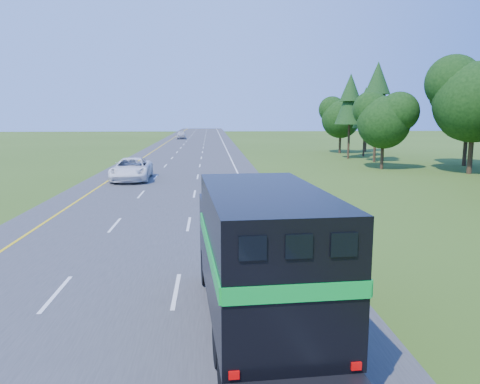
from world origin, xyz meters
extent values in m
cube|color=#38383A|center=(0.00, 50.00, 0.02)|extent=(15.00, 260.00, 0.04)
cube|color=yellow|center=(-5.50, 50.00, 0.04)|extent=(0.15, 260.00, 0.01)
cube|color=white|center=(5.50, 50.00, 0.04)|extent=(0.15, 260.00, 0.01)
cylinder|color=black|center=(2.81, 11.54, 0.62)|extent=(0.45, 1.17, 1.15)
cylinder|color=black|center=(5.00, 11.70, 0.62)|extent=(0.45, 1.17, 1.15)
cylinder|color=black|center=(3.16, 6.53, 0.62)|extent=(0.45, 1.17, 1.15)
cylinder|color=black|center=(5.35, 6.69, 0.62)|extent=(0.45, 1.17, 1.15)
cylinder|color=black|center=(3.24, 5.28, 0.62)|extent=(0.45, 1.17, 1.15)
cylinder|color=black|center=(5.44, 5.43, 0.62)|extent=(0.45, 1.17, 1.15)
cube|color=black|center=(4.14, 8.28, 0.74)|extent=(3.09, 8.53, 0.29)
cube|color=black|center=(3.91, 11.52, 1.88)|extent=(2.69, 2.06, 1.99)
cube|color=black|center=(3.84, 12.48, 2.41)|extent=(2.30, 0.22, 0.63)
cube|color=black|center=(4.19, 7.55, 2.33)|extent=(3.03, 6.24, 2.88)
cube|color=#08A02D|center=(4.40, 4.50, 2.47)|extent=(2.61, 0.22, 0.31)
cube|color=#08A02D|center=(2.86, 7.46, 2.47)|extent=(0.47, 6.06, 0.31)
cube|color=#08A02D|center=(5.51, 7.64, 2.47)|extent=(0.47, 6.06, 0.31)
cube|color=black|center=(3.62, 4.45, 3.29)|extent=(0.47, 0.07, 0.42)
cube|color=black|center=(4.40, 4.50, 3.29)|extent=(0.47, 0.07, 0.42)
cube|color=black|center=(5.18, 4.56, 3.29)|extent=(0.47, 0.07, 0.42)
cube|color=#B20505|center=(3.30, 4.42, 1.04)|extent=(0.19, 0.05, 0.15)
cube|color=#B20505|center=(5.50, 4.58, 1.04)|extent=(0.19, 0.05, 0.15)
imported|color=white|center=(-3.62, 36.28, 0.95)|extent=(3.24, 6.67, 1.83)
imported|color=#B9B8BF|center=(-3.46, 102.53, 0.91)|extent=(2.44, 5.25, 1.74)
camera|label=1|loc=(2.93, -2.97, 5.48)|focal=35.00mm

